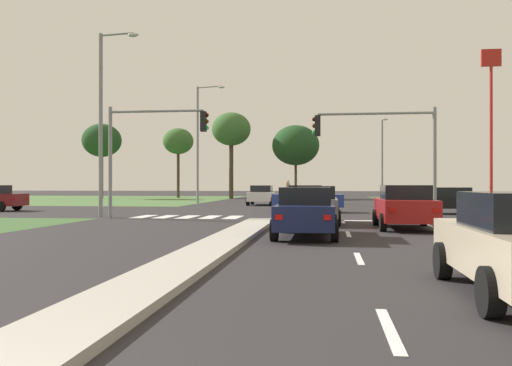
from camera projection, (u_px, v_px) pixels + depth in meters
ground_plane at (279, 212)px, 32.28m from camera, size 200.00×200.00×0.00m
grass_verge_far_left at (64, 199)px, 59.82m from camera, size 35.00×35.00×0.01m
median_island_near at (211, 249)px, 13.43m from camera, size 1.20×22.00×0.14m
median_island_far at (299, 199)px, 57.07m from camera, size 1.20×36.00×0.14m
lane_dash_near at (389, 329)px, 6.25m from camera, size 0.14×2.00×0.01m
lane_dash_second at (359, 258)px, 12.20m from camera, size 0.14×2.00×0.01m
lane_dash_third at (348, 234)px, 18.16m from camera, size 0.14×2.00×0.01m
lane_dash_fourth at (343, 222)px, 24.11m from camera, size 0.14×2.00×0.01m
edge_line_right at (493, 251)px, 13.55m from camera, size 0.14×24.00×0.01m
stop_bar_near at (349, 221)px, 24.85m from camera, size 6.40×0.50×0.01m
crosswalk_bar_near at (144, 217)px, 27.93m from camera, size 0.70×2.80×0.01m
crosswalk_bar_second at (166, 217)px, 27.79m from camera, size 0.70×2.80×0.01m
crosswalk_bar_third at (188, 217)px, 27.64m from camera, size 0.70×2.80×0.01m
crosswalk_bar_fourth at (211, 217)px, 27.50m from camera, size 0.70×2.80×0.01m
crosswalk_bar_fifth at (233, 217)px, 27.35m from camera, size 0.70×2.80×0.01m
car_red_near at (405, 206)px, 20.43m from camera, size 2.07×4.49×1.61m
car_white_second at (262, 195)px, 43.50m from camera, size 2.02×4.17×1.55m
car_black_third at (451, 200)px, 30.63m from camera, size 4.50×2.09×1.47m
car_navy_fifth at (306, 212)px, 17.23m from camera, size 1.95×4.62×1.55m
car_blue_sixth at (307, 199)px, 32.36m from camera, size 4.17×1.99×1.58m
car_grey_seventh at (316, 205)px, 22.89m from camera, size 1.96×4.15×1.57m
traffic_signal_near_left at (147, 141)px, 26.47m from camera, size 4.96×0.32×5.39m
traffic_signal_near_right at (386, 141)px, 25.04m from camera, size 5.57×0.32×5.11m
street_lamp_second at (104, 115)px, 27.55m from camera, size 2.16×0.50×9.19m
street_lamp_third at (200, 138)px, 48.24m from camera, size 2.62×0.79×10.19m
street_lamp_fourth at (382, 155)px, 56.28m from camera, size 0.56×2.12×8.26m
pedestrian_at_median at (288, 190)px, 40.23m from camera, size 0.34×0.34×1.81m
fastfood_pole_sign at (491, 93)px, 51.82m from camera, size 1.80×0.40×14.32m
treeline_near at (102, 141)px, 62.83m from camera, size 4.44×4.44×8.53m
treeline_second at (178, 142)px, 66.64m from camera, size 3.68×3.68×8.41m
treeline_third at (231, 130)px, 62.67m from camera, size 4.43×4.43×9.80m
treeline_fourth at (296, 145)px, 62.07m from camera, size 5.31×5.31×8.28m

